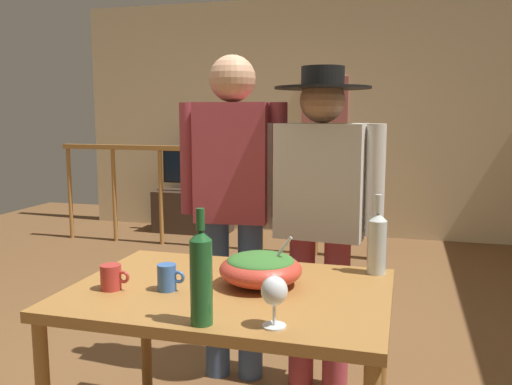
# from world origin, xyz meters

# --- Properties ---
(ground_plane) EXTENTS (8.83, 8.83, 0.00)m
(ground_plane) POSITION_xyz_m (0.00, 0.00, 0.00)
(ground_plane) COLOR brown
(back_wall) EXTENTS (5.74, 0.10, 2.69)m
(back_wall) POSITION_xyz_m (0.00, 3.40, 1.34)
(back_wall) COLOR beige
(back_wall) RESTS_ON ground_plane
(framed_picture) EXTENTS (0.52, 0.03, 0.51)m
(framed_picture) POSITION_xyz_m (0.09, 3.34, 1.55)
(framed_picture) COLOR #B75E61
(stair_railing) EXTENTS (3.43, 0.10, 1.11)m
(stair_railing) POSITION_xyz_m (-0.45, 2.38, 0.69)
(stair_railing) COLOR #9E6B33
(stair_railing) RESTS_ON ground_plane
(tv_console) EXTENTS (0.90, 0.40, 0.49)m
(tv_console) POSITION_xyz_m (-1.42, 3.05, 0.24)
(tv_console) COLOR #38281E
(tv_console) RESTS_ON ground_plane
(flat_screen_tv) EXTENTS (0.68, 0.12, 0.48)m
(flat_screen_tv) POSITION_xyz_m (-1.42, 3.02, 0.77)
(flat_screen_tv) COLOR black
(flat_screen_tv) RESTS_ON tv_console
(serving_table) EXTENTS (1.19, 0.84, 0.75)m
(serving_table) POSITION_xyz_m (0.37, -0.95, 0.67)
(serving_table) COLOR #9E6B33
(serving_table) RESTS_ON ground_plane
(salad_bowl) EXTENTS (0.32, 0.32, 0.20)m
(salad_bowl) POSITION_xyz_m (0.47, -0.88, 0.82)
(salad_bowl) COLOR #CC3D2D
(salad_bowl) RESTS_ON serving_table
(wine_glass) EXTENTS (0.08, 0.08, 0.16)m
(wine_glass) POSITION_xyz_m (0.62, -1.26, 0.86)
(wine_glass) COLOR silver
(wine_glass) RESTS_ON serving_table
(wine_bottle_clear) EXTENTS (0.08, 0.08, 0.33)m
(wine_bottle_clear) POSITION_xyz_m (0.89, -0.61, 0.88)
(wine_bottle_clear) COLOR silver
(wine_bottle_clear) RESTS_ON serving_table
(wine_bottle_green) EXTENTS (0.07, 0.07, 0.37)m
(wine_bottle_green) POSITION_xyz_m (0.40, -1.30, 0.90)
(wine_bottle_green) COLOR #1E5628
(wine_bottle_green) RESTS_ON serving_table
(mug_red) EXTENTS (0.11, 0.08, 0.09)m
(mug_red) POSITION_xyz_m (-0.05, -1.08, 0.80)
(mug_red) COLOR #B7332D
(mug_red) RESTS_ON serving_table
(mug_blue) EXTENTS (0.11, 0.07, 0.10)m
(mug_blue) POSITION_xyz_m (0.16, -1.03, 0.80)
(mug_blue) COLOR #3866B2
(mug_blue) RESTS_ON serving_table
(person_standing_left) EXTENTS (0.56, 0.25, 1.69)m
(person_standing_left) POSITION_xyz_m (0.14, -0.20, 1.00)
(person_standing_left) COLOR #3D5684
(person_standing_left) RESTS_ON ground_plane
(person_standing_right) EXTENTS (0.61, 0.46, 1.62)m
(person_standing_right) POSITION_xyz_m (0.60, -0.20, 0.97)
(person_standing_right) COLOR #9E3842
(person_standing_right) RESTS_ON ground_plane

